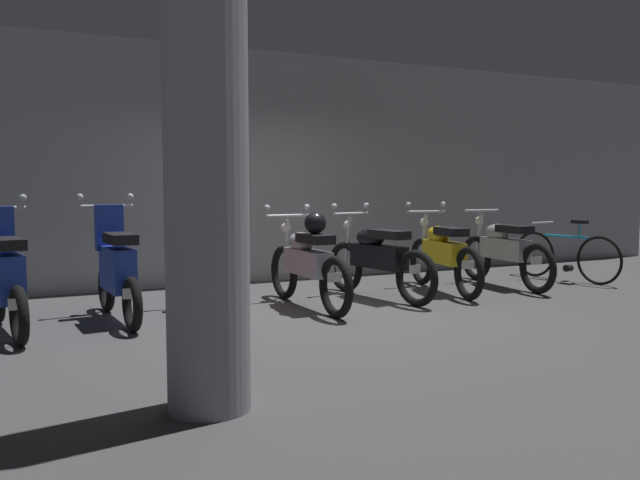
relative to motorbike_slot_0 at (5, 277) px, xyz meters
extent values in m
plane|color=#424244|center=(3.06, -0.39, -0.53)|extent=(80.00, 80.00, 0.00)
cube|color=gray|center=(3.06, 2.19, 1.10)|extent=(16.00, 0.30, 3.25)
torus|color=black|center=(0.10, -0.61, -0.26)|extent=(0.17, 0.54, 0.53)
cube|color=#1E389E|center=(0.01, -0.04, 0.01)|extent=(0.34, 0.76, 0.44)
cube|color=black|center=(0.03, -0.20, 0.33)|extent=(0.32, 0.55, 0.10)
sphere|color=#B7BABF|center=(0.19, 0.48, 0.73)|extent=(0.07, 0.07, 0.07)
cube|color=white|center=(0.10, -0.59, -0.16)|extent=(0.16, 0.04, 0.10)
torus|color=black|center=(0.98, 0.68, -0.26)|extent=(0.13, 0.54, 0.53)
torus|color=black|center=(1.07, -0.46, -0.26)|extent=(0.13, 0.54, 0.53)
cube|color=#1E389E|center=(1.02, 0.11, 0.01)|extent=(0.27, 0.75, 0.44)
cube|color=#1E389E|center=(1.00, 0.45, 0.41)|extent=(0.29, 0.14, 0.48)
cube|color=black|center=(1.04, -0.05, 0.33)|extent=(0.28, 0.54, 0.10)
cylinder|color=#B7BABF|center=(0.99, 0.59, 0.63)|extent=(0.56, 0.08, 0.04)
sphere|color=#B7BABF|center=(0.73, 0.57, 0.73)|extent=(0.07, 0.07, 0.07)
sphere|color=#B7BABF|center=(1.25, 0.61, 0.73)|extent=(0.07, 0.07, 0.07)
cylinder|color=#B7BABF|center=(0.99, 0.64, 0.16)|extent=(0.07, 0.15, 0.85)
sphere|color=silver|center=(0.99, 0.64, 0.48)|extent=(0.12, 0.12, 0.12)
cube|color=white|center=(1.06, -0.44, -0.16)|extent=(0.16, 0.02, 0.10)
torus|color=black|center=(2.05, 0.66, -0.26)|extent=(0.10, 0.53, 0.53)
torus|color=black|center=(2.03, -0.49, -0.26)|extent=(0.10, 0.53, 0.53)
cube|color=red|center=(2.04, 0.09, 0.01)|extent=(0.24, 0.74, 0.44)
cube|color=red|center=(2.05, 0.43, 0.41)|extent=(0.28, 0.13, 0.48)
cube|color=black|center=(2.04, -0.07, 0.33)|extent=(0.25, 0.53, 0.10)
cylinder|color=#B7BABF|center=(2.05, 0.57, 0.63)|extent=(0.56, 0.05, 0.04)
sphere|color=#B7BABF|center=(1.79, 0.58, 0.73)|extent=(0.07, 0.07, 0.07)
sphere|color=#B7BABF|center=(2.31, 0.56, 0.73)|extent=(0.07, 0.07, 0.07)
cylinder|color=#B7BABF|center=(2.05, 0.62, 0.16)|extent=(0.06, 0.15, 0.85)
sphere|color=silver|center=(2.05, 0.62, 0.48)|extent=(0.12, 0.12, 0.12)
cube|color=white|center=(2.03, -0.46, -0.16)|extent=(0.16, 0.02, 0.10)
torus|color=black|center=(3.03, 0.59, -0.20)|extent=(0.11, 0.65, 0.65)
torus|color=black|center=(3.08, -0.71, -0.20)|extent=(0.11, 0.65, 0.65)
cube|color=#9EA0A8|center=(3.06, -0.06, -0.01)|extent=(0.25, 0.84, 0.28)
ellipsoid|color=#9EA0A8|center=(3.05, 0.10, 0.21)|extent=(0.28, 0.45, 0.22)
cube|color=black|center=(3.06, -0.24, 0.27)|extent=(0.26, 0.53, 0.10)
cylinder|color=#B7BABF|center=(3.04, 0.49, 0.49)|extent=(0.56, 0.06, 0.04)
sphere|color=#B7BABF|center=(2.78, 0.48, 0.59)|extent=(0.07, 0.07, 0.07)
sphere|color=#B7BABF|center=(3.30, 0.50, 0.59)|extent=(0.07, 0.07, 0.07)
cylinder|color=#B7BABF|center=(3.04, 0.54, 0.12)|extent=(0.06, 0.16, 0.65)
sphere|color=silver|center=(3.04, 0.54, 0.34)|extent=(0.12, 0.12, 0.12)
cube|color=white|center=(3.08, -0.68, -0.10)|extent=(0.16, 0.02, 0.10)
sphere|color=black|center=(3.06, -0.24, 0.44)|extent=(0.24, 0.24, 0.24)
torus|color=black|center=(3.95, 0.75, -0.20)|extent=(0.21, 0.66, 0.65)
torus|color=black|center=(4.20, -0.53, -0.20)|extent=(0.21, 0.66, 0.65)
cube|color=black|center=(4.07, 0.11, -0.01)|extent=(0.37, 0.86, 0.28)
ellipsoid|color=black|center=(4.05, 0.26, 0.21)|extent=(0.34, 0.48, 0.22)
cube|color=black|center=(4.11, -0.07, 0.27)|extent=(0.33, 0.56, 0.10)
cylinder|color=#B7BABF|center=(3.97, 0.65, 0.49)|extent=(0.56, 0.14, 0.04)
sphere|color=#B7BABF|center=(3.72, 0.60, 0.59)|extent=(0.07, 0.07, 0.07)
sphere|color=#B7BABF|center=(4.23, 0.69, 0.59)|extent=(0.07, 0.07, 0.07)
cylinder|color=#B7BABF|center=(3.96, 0.70, 0.12)|extent=(0.08, 0.17, 0.65)
sphere|color=silver|center=(3.96, 0.70, 0.34)|extent=(0.12, 0.12, 0.12)
cube|color=white|center=(4.19, -0.50, -0.10)|extent=(0.16, 0.04, 0.10)
torus|color=black|center=(5.19, 0.83, -0.20)|extent=(0.19, 0.66, 0.65)
torus|color=black|center=(4.99, -0.46, -0.20)|extent=(0.19, 0.66, 0.65)
cube|color=gold|center=(5.09, 0.19, -0.01)|extent=(0.35, 0.86, 0.28)
ellipsoid|color=gold|center=(5.12, 0.34, 0.21)|extent=(0.32, 0.47, 0.22)
cube|color=black|center=(5.06, 0.01, 0.27)|extent=(0.32, 0.55, 0.10)
cylinder|color=#B7BABF|center=(5.18, 0.72, 0.49)|extent=(0.56, 0.12, 0.04)
sphere|color=#B7BABF|center=(4.92, 0.76, 0.59)|extent=(0.07, 0.07, 0.07)
sphere|color=#B7BABF|center=(5.43, 0.68, 0.59)|extent=(0.07, 0.07, 0.07)
cylinder|color=#B7BABF|center=(5.18, 0.78, 0.12)|extent=(0.08, 0.17, 0.65)
sphere|color=silver|center=(5.18, 0.78, 0.34)|extent=(0.12, 0.12, 0.12)
cube|color=white|center=(5.00, -0.43, -0.10)|extent=(0.16, 0.04, 0.10)
torus|color=black|center=(6.14, 0.84, -0.20)|extent=(0.13, 0.65, 0.65)
torus|color=black|center=(6.07, -0.46, -0.20)|extent=(0.13, 0.65, 0.65)
cube|color=#9EA0A8|center=(6.11, 0.19, -0.01)|extent=(0.27, 0.84, 0.28)
ellipsoid|color=#9EA0A8|center=(6.12, 0.35, 0.21)|extent=(0.28, 0.45, 0.22)
cube|color=black|center=(6.10, 0.01, 0.27)|extent=(0.27, 0.53, 0.10)
cylinder|color=#B7BABF|center=(6.14, 0.74, 0.49)|extent=(0.56, 0.07, 0.04)
cylinder|color=#B7BABF|center=(6.14, 0.79, 0.12)|extent=(0.06, 0.16, 0.65)
sphere|color=silver|center=(6.14, 0.79, 0.34)|extent=(0.12, 0.12, 0.12)
cube|color=white|center=(6.07, -0.43, -0.10)|extent=(0.16, 0.02, 0.10)
torus|color=black|center=(7.18, 0.76, -0.19)|extent=(0.16, 0.68, 0.68)
torus|color=black|center=(7.37, -0.27, -0.19)|extent=(0.16, 0.68, 0.68)
cylinder|color=teal|center=(7.27, 0.25, 0.11)|extent=(0.16, 0.68, 0.04)
cylinder|color=teal|center=(7.31, 0.04, 0.21)|extent=(0.03, 0.03, 0.22)
cube|color=black|center=(7.31, 0.04, 0.33)|extent=(0.14, 0.23, 0.05)
cylinder|color=#B7BABF|center=(7.20, 0.64, 0.29)|extent=(0.50, 0.12, 0.03)
cylinder|color=black|center=(7.28, 0.20, -0.34)|extent=(0.14, 0.12, 0.10)
cylinder|color=gray|center=(1.14, -2.83, 1.10)|extent=(0.51, 0.51, 3.25)
camera|label=1|loc=(0.06, -6.68, 0.86)|focal=36.72mm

